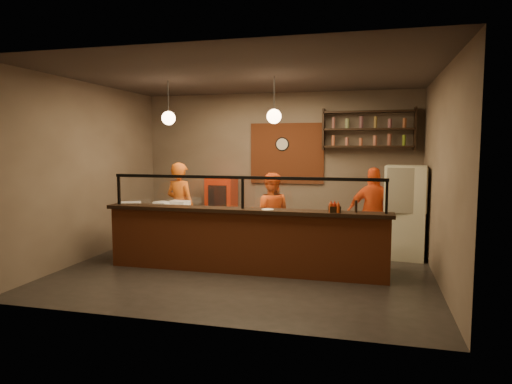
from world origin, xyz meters
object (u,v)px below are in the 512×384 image
(pepper_mill, at_px, (356,206))
(fridge, at_px, (405,212))
(cook_right, at_px, (374,213))
(condiment_caddy, at_px, (334,209))
(cook_mid, at_px, (271,214))
(cook_left, at_px, (180,207))
(wall_clock, at_px, (282,144))
(red_cooler, at_px, (222,209))
(pizza_dough, at_px, (280,216))

(pepper_mill, bearing_deg, fridge, 64.13)
(cook_right, distance_m, condiment_caddy, 1.75)
(cook_mid, bearing_deg, fridge, -177.81)
(fridge, xyz_separation_m, condiment_caddy, (-1.14, -1.76, 0.25))
(cook_mid, bearing_deg, condiment_caddy, 126.57)
(cook_left, bearing_deg, fridge, -155.40)
(wall_clock, distance_m, condiment_caddy, 3.27)
(cook_right, bearing_deg, wall_clock, -37.55)
(red_cooler, bearing_deg, cook_right, -14.58)
(cook_mid, distance_m, condiment_caddy, 1.92)
(cook_mid, distance_m, pizza_dough, 1.03)
(red_cooler, bearing_deg, fridge, -10.49)
(wall_clock, height_order, red_cooler, wall_clock)
(cook_mid, bearing_deg, cook_left, -0.79)
(wall_clock, height_order, cook_mid, wall_clock)
(pepper_mill, bearing_deg, condiment_caddy, -167.90)
(wall_clock, relative_size, pizza_dough, 0.67)
(red_cooler, relative_size, condiment_caddy, 8.17)
(condiment_caddy, bearing_deg, wall_clock, 115.90)
(cook_right, height_order, condiment_caddy, cook_right)
(cook_mid, xyz_separation_m, pepper_mill, (1.62, -1.31, 0.37))
(fridge, relative_size, condiment_caddy, 10.09)
(cook_right, distance_m, fridge, 0.57)
(wall_clock, relative_size, cook_mid, 0.19)
(cook_left, bearing_deg, condiment_caddy, 175.52)
(fridge, distance_m, red_cooler, 3.86)
(cook_left, distance_m, fridge, 4.23)
(fridge, bearing_deg, pizza_dough, -141.04)
(cook_mid, relative_size, cook_right, 0.93)
(fridge, bearing_deg, red_cooler, 175.16)
(cook_mid, distance_m, pepper_mill, 2.11)
(cook_left, height_order, cook_mid, cook_left)
(pizza_dough, height_order, pepper_mill, pepper_mill)
(wall_clock, xyz_separation_m, cook_mid, (0.06, -1.42, -1.32))
(wall_clock, bearing_deg, fridge, -22.61)
(cook_right, distance_m, pepper_mill, 1.61)
(red_cooler, height_order, pepper_mill, red_cooler)
(fridge, relative_size, pizza_dough, 3.79)
(condiment_caddy, bearing_deg, pepper_mill, 12.10)
(cook_mid, distance_m, red_cooler, 1.75)
(cook_mid, relative_size, pizza_dough, 3.47)
(wall_clock, bearing_deg, pizza_dough, -79.74)
(fridge, distance_m, pepper_mill, 1.91)
(pizza_dough, bearing_deg, cook_mid, 111.15)
(cook_mid, bearing_deg, wall_clock, -94.29)
(wall_clock, xyz_separation_m, fridge, (2.50, -1.04, -1.25))
(wall_clock, relative_size, cook_right, 0.18)
(cook_right, bearing_deg, cook_left, 0.31)
(cook_left, height_order, fridge, cook_left)
(wall_clock, distance_m, cook_right, 2.61)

